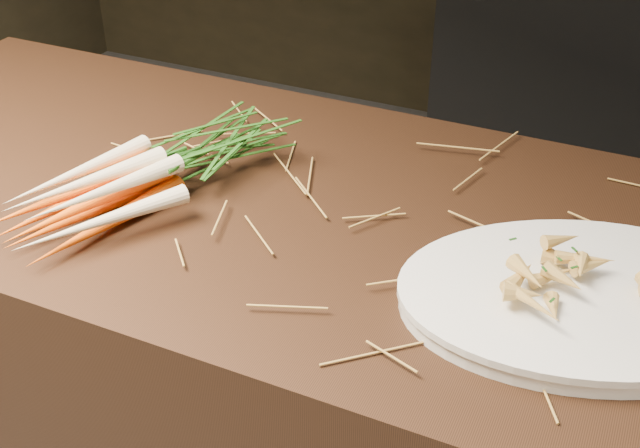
% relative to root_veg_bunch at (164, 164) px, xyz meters
% --- Properties ---
extents(straw_bedding, '(1.40, 0.60, 0.02)m').
position_rel_root_veg_bunch_xyz_m(straw_bedding, '(0.52, 0.05, -0.03)').
color(straw_bedding, '#AB893E').
rests_on(straw_bedding, main_counter).
extents(root_veg_bunch, '(0.29, 0.50, 0.09)m').
position_rel_root_veg_bunch_xyz_m(root_veg_bunch, '(0.00, 0.00, 0.00)').
color(root_veg_bunch, '#E84100').
rests_on(root_veg_bunch, main_counter).
extents(serving_platter, '(0.54, 0.46, 0.02)m').
position_rel_root_veg_bunch_xyz_m(serving_platter, '(0.62, -0.03, -0.03)').
color(serving_platter, white).
rests_on(serving_platter, main_counter).
extents(roasted_veg_heap, '(0.27, 0.24, 0.05)m').
position_rel_root_veg_bunch_xyz_m(roasted_veg_heap, '(0.62, -0.03, 0.01)').
color(roasted_veg_heap, '#B28636').
rests_on(roasted_veg_heap, serving_platter).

